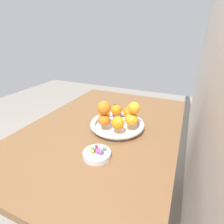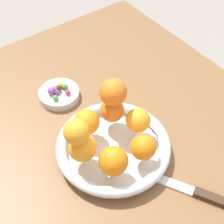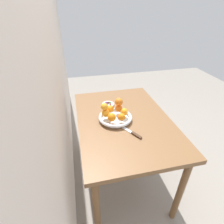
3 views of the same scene
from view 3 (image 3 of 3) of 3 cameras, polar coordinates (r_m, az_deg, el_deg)
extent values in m
plane|color=gray|center=(1.98, 3.04, -20.12)|extent=(6.00, 6.00, 0.00)
cube|color=beige|center=(1.20, -20.20, 15.07)|extent=(4.00, 0.05, 2.50)
cube|color=brown|center=(1.47, 3.83, -2.80)|extent=(1.10, 0.76, 0.04)
cylinder|color=brown|center=(1.54, 21.40, -22.96)|extent=(0.05, 0.05, 0.70)
cylinder|color=brown|center=(2.15, 8.06, -2.39)|extent=(0.05, 0.05, 0.70)
cylinder|color=brown|center=(1.39, -4.98, -29.30)|extent=(0.05, 0.05, 0.70)
cylinder|color=brown|center=(2.04, -9.10, -4.66)|extent=(0.05, 0.05, 0.70)
cylinder|color=silver|center=(1.45, 1.06, -2.32)|extent=(0.23, 0.23, 0.01)
torus|color=silver|center=(1.43, 1.06, -1.66)|extent=(0.28, 0.28, 0.03)
cylinder|color=silver|center=(1.64, -1.27, 2.40)|extent=(0.11, 0.11, 0.02)
sphere|color=orange|center=(1.36, 3.13, -1.64)|extent=(0.06, 0.06, 0.06)
sphere|color=orange|center=(1.42, 4.20, 0.01)|extent=(0.06, 0.06, 0.06)
sphere|color=orange|center=(1.47, 2.13, 1.22)|extent=(0.06, 0.06, 0.06)
sphere|color=orange|center=(1.46, -0.65, 1.01)|extent=(0.06, 0.06, 0.06)
sphere|color=orange|center=(1.40, -2.09, -0.36)|extent=(0.07, 0.07, 0.07)
sphere|color=orange|center=(1.35, -0.10, -1.73)|extent=(0.07, 0.07, 0.07)
sphere|color=orange|center=(1.37, -2.50, 1.77)|extent=(0.06, 0.06, 0.06)
sphere|color=orange|center=(1.44, 2.25, 3.32)|extent=(0.07, 0.07, 0.07)
sphere|color=#472819|center=(1.63, -1.37, 3.05)|extent=(0.02, 0.02, 0.02)
sphere|color=gold|center=(1.64, -0.90, 3.25)|extent=(0.02, 0.02, 0.02)
sphere|color=#4C9947|center=(1.63, -0.57, 3.05)|extent=(0.02, 0.02, 0.02)
sphere|color=#8C4C99|center=(1.62, -1.48, 2.85)|extent=(0.01, 0.01, 0.01)
sphere|color=#8C4C99|center=(1.63, -2.00, 3.06)|extent=(0.02, 0.02, 0.02)
sphere|color=#8C4C99|center=(1.63, -1.52, 3.09)|extent=(0.02, 0.02, 0.02)
sphere|color=#C6384C|center=(1.61, -0.56, 2.60)|extent=(0.01, 0.01, 0.01)
sphere|color=#4C9947|center=(1.61, -1.91, 2.48)|extent=(0.02, 0.02, 0.02)
cube|color=#3F2819|center=(1.29, 8.00, -7.53)|extent=(0.09, 0.06, 0.01)
cube|color=silver|center=(1.36, 3.84, -5.11)|extent=(0.16, 0.10, 0.01)
camera|label=1|loc=(1.92, -13.40, 20.31)|focal=28.00mm
camera|label=2|loc=(0.77, -13.50, 21.06)|focal=55.00mm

